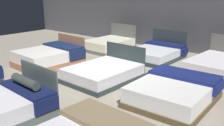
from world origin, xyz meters
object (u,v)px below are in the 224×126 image
(bed_6, at_px, (109,44))
(bed_8, at_px, (218,65))
(bed_4, at_px, (104,73))
(bed_7, at_px, (156,53))
(bed_5, at_px, (174,92))
(bed_1, at_px, (1,107))
(bed_3, at_px, (50,57))

(bed_6, height_order, bed_8, bed_8)
(bed_6, relative_size, bed_8, 0.91)
(bed_4, relative_size, bed_7, 1.01)
(bed_5, xyz_separation_m, bed_8, (0.02, 2.94, -0.03))
(bed_7, height_order, bed_8, bed_8)
(bed_1, distance_m, bed_6, 6.36)
(bed_6, xyz_separation_m, bed_8, (4.52, -0.09, -0.01))
(bed_1, xyz_separation_m, bed_4, (0.04, 3.01, -0.05))
(bed_8, bearing_deg, bed_5, -87.08)
(bed_3, bearing_deg, bed_8, 35.56)
(bed_4, bearing_deg, bed_3, -176.57)
(bed_1, relative_size, bed_3, 0.97)
(bed_1, relative_size, bed_5, 0.98)
(bed_6, relative_size, bed_7, 0.99)
(bed_1, height_order, bed_4, bed_1)
(bed_4, distance_m, bed_8, 3.62)
(bed_1, distance_m, bed_3, 3.73)
(bed_3, distance_m, bed_5, 4.55)
(bed_8, bearing_deg, bed_3, -144.06)
(bed_8, bearing_deg, bed_4, -124.59)
(bed_6, bearing_deg, bed_7, 1.58)
(bed_3, relative_size, bed_7, 1.01)
(bed_5, height_order, bed_6, bed_6)
(bed_5, relative_size, bed_8, 0.91)
(bed_5, bearing_deg, bed_1, -129.33)
(bed_3, relative_size, bed_4, 1.00)
(bed_5, relative_size, bed_6, 1.01)
(bed_1, distance_m, bed_5, 3.69)
(bed_3, xyz_separation_m, bed_4, (2.35, 0.07, -0.08))
(bed_4, bearing_deg, bed_7, 92.07)
(bed_3, distance_m, bed_6, 3.01)
(bed_5, height_order, bed_8, bed_8)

